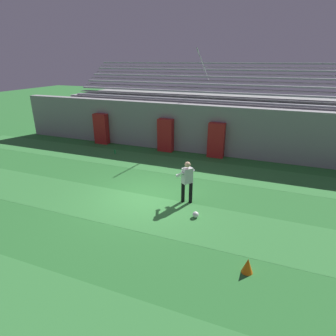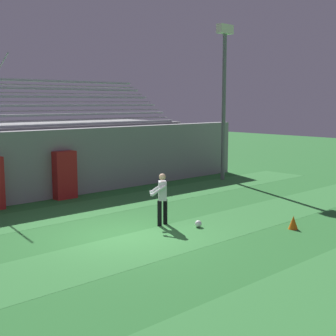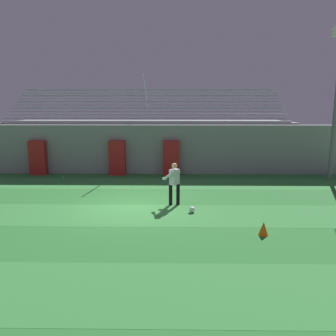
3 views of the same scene
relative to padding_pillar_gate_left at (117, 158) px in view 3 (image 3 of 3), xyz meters
name	(u,v)px [view 3 (image 3 of 3)]	position (x,y,z in m)	size (l,w,h in m)	color
ground_plane	(131,206)	(1.53, -5.95, -0.97)	(80.00, 80.00, 0.00)	#2D7533
turf_stripe_near	(96,290)	(1.53, -11.95, -0.97)	(28.00, 2.45, 0.01)	#38843D
turf_stripe_mid	(128,215)	(1.53, -7.05, -0.97)	(28.00, 2.45, 0.01)	#38843D
turf_stripe_far	(141,183)	(1.53, -2.14, -0.97)	(28.00, 2.45, 0.01)	#38843D
back_wall	(145,149)	(1.53, 0.55, 0.43)	(24.00, 0.60, 2.80)	gray
padding_pillar_gate_left	(117,158)	(0.00, 0.00, 0.00)	(0.91, 0.44, 1.94)	#B21E1E
padding_pillar_gate_right	(171,158)	(3.05, 0.00, 0.00)	(0.91, 0.44, 1.94)	#B21E1E
padding_pillar_far_left	(38,158)	(-4.51, 0.00, 0.00)	(0.91, 0.44, 1.94)	#B21E1E
bleacher_stand	(148,142)	(1.53, 3.24, 0.54)	(18.00, 4.75, 5.83)	gray
goalkeeper	(174,181)	(3.19, -5.76, -0.02)	(0.73, 0.74, 1.67)	black
soccer_ball	(192,210)	(3.85, -6.74, -0.86)	(0.22, 0.22, 0.22)	white
traffic_cone	(263,229)	(5.87, -8.87, -0.76)	(0.30, 0.30, 0.42)	orange
water_bottle	(63,178)	(-2.58, -1.59, -0.85)	(0.07, 0.07, 0.24)	green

